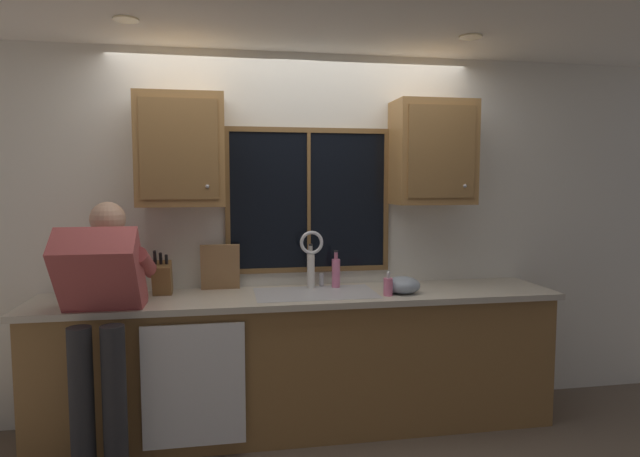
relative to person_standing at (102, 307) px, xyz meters
The scene contains 23 objects.
back_wall 1.40m from the person_standing, 29.12° to the left, with size 5.76×0.12×2.55m, color silver.
ceiling_downlight_left 1.60m from the person_standing, ahead, with size 0.14×0.14×0.01m, color #FFEAB2.
ceiling_downlight_right 2.71m from the person_standing, ahead, with size 0.14×0.14×0.01m, color #FFEAB2.
window_glass 1.53m from the person_standing, 24.88° to the left, with size 1.10×0.02×0.95m, color black.
window_frame_top 1.77m from the person_standing, 24.51° to the left, with size 1.17×0.02×0.04m, color brown.
window_frame_bottom 1.41m from the person_standing, 24.51° to the left, with size 1.17×0.02×0.04m, color brown.
window_frame_left 1.09m from the person_standing, 39.27° to the left, with size 0.04×0.02×0.95m, color brown.
window_frame_right 2.02m from the person_standing, 17.54° to the left, with size 0.04×0.02×0.95m, color brown.
window_mullion_center 1.52m from the person_standing, 24.44° to the left, with size 0.02×0.02×0.95m, color brown.
lower_cabinet_run 1.33m from the person_standing, 14.74° to the left, with size 3.36×0.58×0.88m, color olive.
countertop 1.23m from the person_standing, 13.83° to the left, with size 3.42×0.62×0.04m, color beige.
dishwasher_front 0.71m from the person_standing, ahead, with size 0.60×0.02×0.74m, color white.
upper_cabinet_left 1.09m from the person_standing, 45.47° to the left, with size 0.55×0.36×0.72m.
upper_cabinet_right 2.36m from the person_standing, 11.45° to the left, with size 0.55×0.36×0.72m.
sink 1.32m from the person_standing, 13.29° to the left, with size 0.80×0.46×0.21m.
faucet 1.40m from the person_standing, 20.52° to the left, with size 0.18×0.09×0.40m.
person_standing is the anchor object (origin of this frame).
knife_block 0.51m from the person_standing, 55.42° to the left, with size 0.12×0.18×0.32m.
cutting_board 0.85m from the person_standing, 38.20° to the left, with size 0.26×0.02×0.32m, color #997047.
mixing_bowl 1.87m from the person_standing, ahead, with size 0.23×0.23×0.12m, color #8C99A8.
soap_dispenser 1.74m from the person_standing, ahead, with size 0.06×0.07×0.16m.
bottle_green_glass 1.36m from the person_standing, 20.07° to the left, with size 0.05×0.05×0.31m.
bottle_tall_clear 1.53m from the person_standing, 17.78° to the left, with size 0.06×0.06×0.26m.
Camera 1 is at (-0.49, -3.75, 1.66)m, focal length 30.03 mm.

